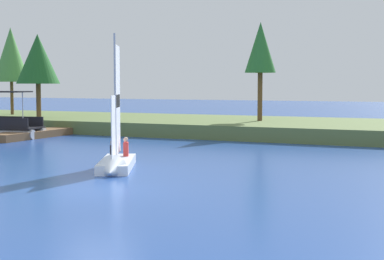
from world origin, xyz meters
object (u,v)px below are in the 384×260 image
Objects in this scene: shoreline_tree_midleft at (38,59)px; shoreline_tree_centre at (260,48)px; wooden_dock at (34,134)px; sailboat at (115,159)px; shoreline_tree_left at (11,55)px; pontoon_boat at (0,127)px.

shoreline_tree_midleft is 0.92× the size of shoreline_tree_centre.
wooden_dock is (3.82, -5.22, -4.95)m from shoreline_tree_midleft.
shoreline_tree_left is at bearing -156.29° from sailboat.
sailboat is at bearing -43.68° from shoreline_tree_midleft.
pontoon_boat is (-1.99, -0.86, 0.43)m from wooden_dock.
wooden_dock is 15.76m from sailboat.
wooden_dock is 1.20× the size of pontoon_boat.
sailboat is (21.04, -18.18, -5.28)m from shoreline_tree_left.
pontoon_boat is at bearing -156.60° from wooden_dock.
sailboat is at bearing -42.49° from pontoon_boat.
sailboat reaches higher than pontoon_boat.
shoreline_tree_left reaches higher than sailboat.
shoreline_tree_midleft is at bearing -159.15° from sailboat.
shoreline_tree_left is 20.99m from shoreline_tree_centre.
shoreline_tree_centre is (15.91, 3.34, 0.57)m from shoreline_tree_midleft.
wooden_dock is 1.21× the size of sailboat.
wooden_dock is at bearing -53.79° from shoreline_tree_midleft.
shoreline_tree_left reaches higher than wooden_dock.
shoreline_tree_left is 1.24× the size of sailboat.
pontoon_boat is at bearing -52.55° from shoreline_tree_left.
shoreline_tree_left is 1.02× the size of wooden_dock.
shoreline_tree_midleft is (5.07, -2.92, -0.55)m from shoreline_tree_left.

